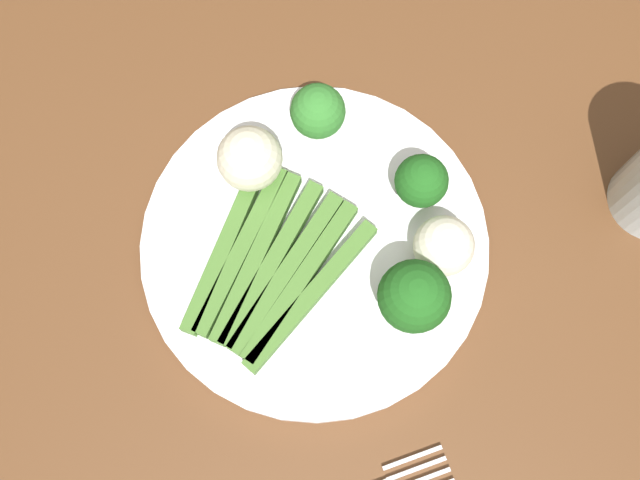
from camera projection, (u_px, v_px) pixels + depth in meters
name	position (u px, v px, depth m)	size (l,w,h in m)	color
ground_plane	(321.00, 382.00, 1.27)	(6.00, 6.00, 0.02)	gray
dining_table	(322.00, 309.00, 0.66)	(1.34, 0.90, 0.73)	brown
plate	(320.00, 245.00, 0.57)	(0.26, 0.26, 0.01)	white
asparagus_bundle	(271.00, 267.00, 0.55)	(0.16, 0.16, 0.01)	#47752D
broccoli_left	(318.00, 112.00, 0.56)	(0.04, 0.04, 0.05)	#609E3D
broccoli_back_right	(414.00, 297.00, 0.51)	(0.05, 0.05, 0.06)	#4C7F2B
broccoli_front_left	(421.00, 181.00, 0.54)	(0.04, 0.04, 0.05)	#4C7F2B
cauliflower_right	(445.00, 251.00, 0.53)	(0.04, 0.04, 0.04)	silver
cauliflower_edge	(250.00, 159.00, 0.55)	(0.05, 0.05, 0.05)	beige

